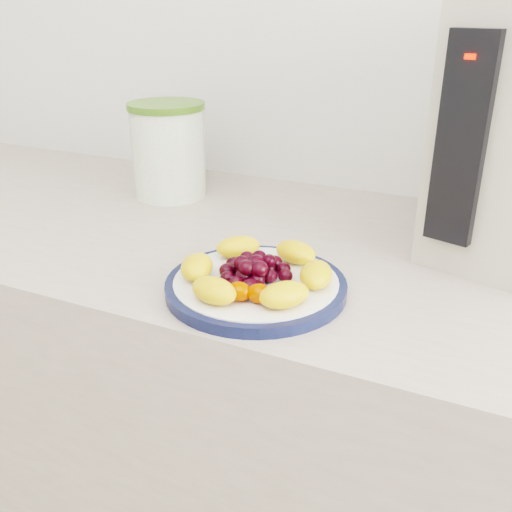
% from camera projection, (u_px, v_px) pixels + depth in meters
% --- Properties ---
extents(counter, '(3.50, 0.60, 0.90)m').
position_uv_depth(counter, '(298.00, 466.00, 1.06)').
color(counter, '#B2A194').
rests_on(counter, floor).
extents(cabinet_face, '(3.48, 0.58, 0.84)m').
position_uv_depth(cabinet_face, '(297.00, 478.00, 1.07)').
color(cabinet_face, '#8F6048').
rests_on(cabinet_face, floor).
extents(plate_rim, '(0.23, 0.23, 0.01)m').
position_uv_depth(plate_rim, '(256.00, 286.00, 0.73)').
color(plate_rim, '#11193D').
rests_on(plate_rim, counter).
extents(plate_face, '(0.21, 0.21, 0.02)m').
position_uv_depth(plate_face, '(256.00, 286.00, 0.73)').
color(plate_face, white).
rests_on(plate_face, counter).
extents(canister, '(0.18, 0.18, 0.16)m').
position_uv_depth(canister, '(169.00, 153.00, 1.06)').
color(canister, '#436719').
rests_on(canister, counter).
extents(canister_lid, '(0.18, 0.18, 0.01)m').
position_uv_depth(canister_lid, '(166.00, 106.00, 1.03)').
color(canister_lid, '#456A23').
rests_on(canister_lid, canister).
extents(appliance_panel, '(0.06, 0.04, 0.26)m').
position_uv_depth(appliance_panel, '(462.00, 142.00, 0.71)').
color(appliance_panel, black).
rests_on(appliance_panel, appliance_body).
extents(appliance_led, '(0.01, 0.01, 0.01)m').
position_uv_depth(appliance_led, '(471.00, 57.00, 0.66)').
color(appliance_led, '#FF0C05').
rests_on(appliance_led, appliance_panel).
extents(fruit_plate, '(0.20, 0.20, 0.03)m').
position_uv_depth(fruit_plate, '(256.00, 271.00, 0.72)').
color(fruit_plate, '#FF9F25').
rests_on(fruit_plate, plate_face).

